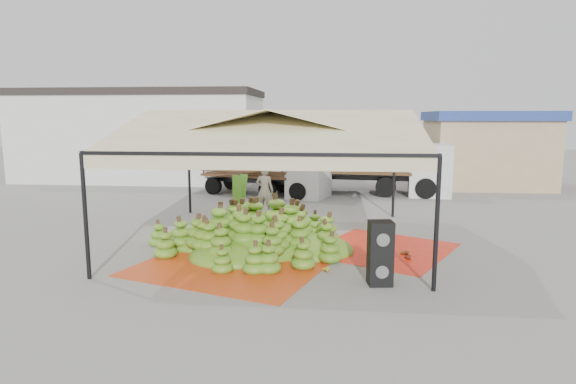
# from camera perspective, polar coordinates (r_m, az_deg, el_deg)

# --- Properties ---
(ground) EXTENTS (90.00, 90.00, 0.00)m
(ground) POSITION_cam_1_polar(r_m,az_deg,el_deg) (15.06, -1.34, -5.76)
(ground) COLOR slate
(ground) RESTS_ON ground
(canopy_tent) EXTENTS (8.10, 8.10, 4.00)m
(canopy_tent) POSITION_cam_1_polar(r_m,az_deg,el_deg) (14.58, -1.39, 6.88)
(canopy_tent) COLOR black
(canopy_tent) RESTS_ON ground
(building_white) EXTENTS (14.30, 6.30, 5.40)m
(building_white) POSITION_cam_1_polar(r_m,az_deg,el_deg) (30.83, -16.87, 6.49)
(building_white) COLOR silver
(building_white) RESTS_ON ground
(building_tan) EXTENTS (6.30, 5.30, 4.10)m
(building_tan) POSITION_cam_1_polar(r_m,az_deg,el_deg) (28.70, 22.42, 4.77)
(building_tan) COLOR tan
(building_tan) RESTS_ON ground
(tarp_left) EXTENTS (5.72, 5.58, 0.01)m
(tarp_left) POSITION_cam_1_polar(r_m,az_deg,el_deg) (12.87, -6.22, -8.36)
(tarp_left) COLOR red
(tarp_left) RESTS_ON ground
(tarp_right) EXTENTS (4.86, 4.93, 0.01)m
(tarp_right) POSITION_cam_1_polar(r_m,az_deg,el_deg) (14.38, 11.13, -6.63)
(tarp_right) COLOR red
(tarp_right) RESTS_ON ground
(banana_heap) EXTENTS (6.67, 5.67, 1.33)m
(banana_heap) POSITION_cam_1_polar(r_m,az_deg,el_deg) (14.20, -3.77, -3.93)
(banana_heap) COLOR #417F1A
(banana_heap) RESTS_ON ground
(hand_yellow_a) EXTENTS (0.60, 0.55, 0.22)m
(hand_yellow_a) POSITION_cam_1_polar(r_m,az_deg,el_deg) (12.75, -7.20, -8.04)
(hand_yellow_a) COLOR gold
(hand_yellow_a) RESTS_ON ground
(hand_yellow_b) EXTENTS (0.47, 0.43, 0.18)m
(hand_yellow_b) POSITION_cam_1_polar(r_m,az_deg,el_deg) (12.09, 4.21, -9.07)
(hand_yellow_b) COLOR gold
(hand_yellow_b) RESTS_ON ground
(hand_red_a) EXTENTS (0.40, 0.33, 0.18)m
(hand_red_a) POSITION_cam_1_polar(r_m,az_deg,el_deg) (13.48, 13.70, -7.39)
(hand_red_a) COLOR #5D2415
(hand_red_a) RESTS_ON ground
(hand_red_b) EXTENTS (0.52, 0.51, 0.18)m
(hand_red_b) POSITION_cam_1_polar(r_m,az_deg,el_deg) (13.79, 13.52, -7.01)
(hand_red_b) COLOR #552D13
(hand_red_b) RESTS_ON ground
(hand_green) EXTENTS (0.61, 0.59, 0.21)m
(hand_green) POSITION_cam_1_polar(r_m,az_deg,el_deg) (12.88, -8.26, -7.91)
(hand_green) COLOR #4F7017
(hand_green) RESTS_ON ground
(hanging_bunches) EXTENTS (4.74, 0.24, 0.20)m
(hanging_bunches) POSITION_cam_1_polar(r_m,az_deg,el_deg) (14.62, -4.88, 4.19)
(hanging_bunches) COLOR #537819
(hanging_bunches) RESTS_ON ground
(speaker_stack) EXTENTS (0.59, 0.54, 1.48)m
(speaker_stack) POSITION_cam_1_polar(r_m,az_deg,el_deg) (11.23, 10.88, -7.13)
(speaker_stack) COLOR black
(speaker_stack) RESTS_ON ground
(banana_leaves) EXTENTS (0.96, 1.36, 3.70)m
(banana_leaves) POSITION_cam_1_polar(r_m,az_deg,el_deg) (17.13, -5.28, -3.99)
(banana_leaves) COLOR #366E1D
(banana_leaves) RESTS_ON ground
(vendor) EXTENTS (0.75, 0.55, 1.92)m
(vendor) POSITION_cam_1_polar(r_m,az_deg,el_deg) (18.84, -2.78, 0.19)
(vendor) COLOR gray
(vendor) RESTS_ON ground
(truck_left) EXTENTS (6.51, 3.77, 2.12)m
(truck_left) POSITION_cam_1_polar(r_m,az_deg,el_deg) (23.59, -2.11, 2.80)
(truck_left) COLOR #482E18
(truck_left) RESTS_ON ground
(truck_right) EXTENTS (7.48, 3.27, 2.49)m
(truck_right) POSITION_cam_1_polar(r_m,az_deg,el_deg) (24.42, 10.92, 3.39)
(truck_right) COLOR #53391B
(truck_right) RESTS_ON ground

